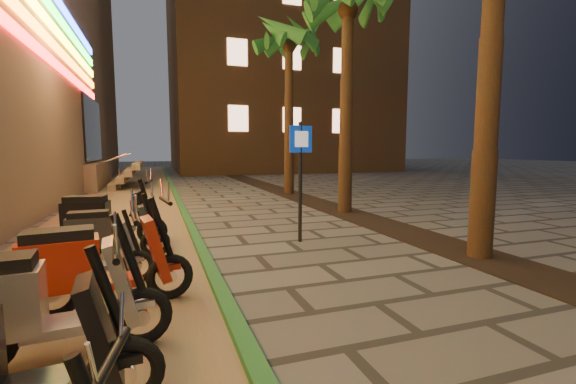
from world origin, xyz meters
name	(u,v)px	position (x,y,z in m)	size (l,w,h in m)	color
ground	(347,349)	(0.00, 0.00, 0.00)	(120.00, 120.00, 0.00)	#474442
parking_strip	(124,208)	(-2.60, 10.00, 0.01)	(3.40, 60.00, 0.01)	#8C7251
green_curb	(180,204)	(-0.90, 10.00, 0.05)	(0.18, 60.00, 0.10)	#26662E
planting_strip	(382,224)	(3.60, 5.00, 0.01)	(1.20, 40.00, 0.02)	black
apartment_block	(273,32)	(9.00, 32.00, 12.50)	(18.00, 16.06, 25.00)	brown
palm_c	(348,9)	(3.60, 7.00, 5.73)	(2.97, 3.02, 6.91)	#472D19
palm_d	(289,46)	(3.60, 12.00, 5.94)	(2.97, 3.02, 7.16)	#472D19
pedestrian_sign	(301,165)	(1.08, 4.05, 1.54)	(0.51, 0.16, 2.38)	black
scooter_5	(30,304)	(-2.67, 0.59, 0.56)	(1.83, 0.68, 1.29)	black
scooter_6	(89,265)	(-2.37, 1.65, 0.56)	(1.84, 0.75, 1.29)	black
scooter_7	(83,253)	(-2.60, 2.67, 0.45)	(1.47, 0.58, 1.03)	black
scooter_8	(106,233)	(-2.43, 3.78, 0.49)	(1.59, 0.56, 1.12)	black
scooter_9	(103,218)	(-2.59, 4.79, 0.56)	(1.84, 0.73, 1.29)	black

